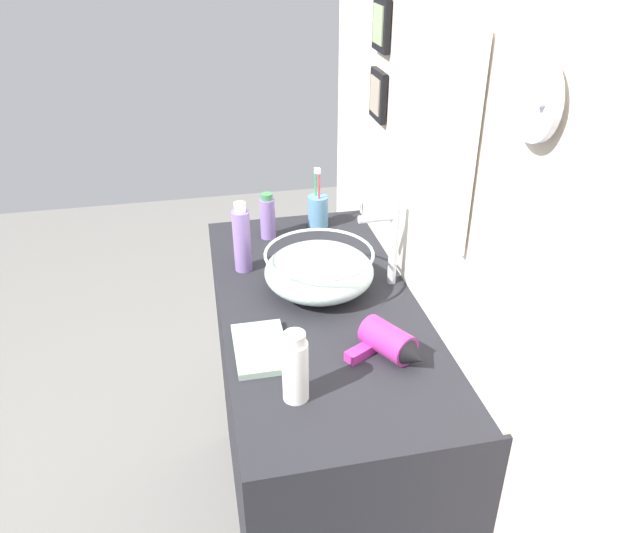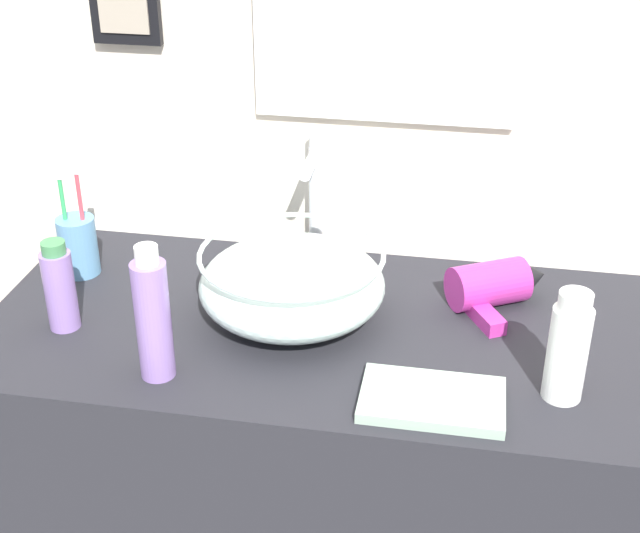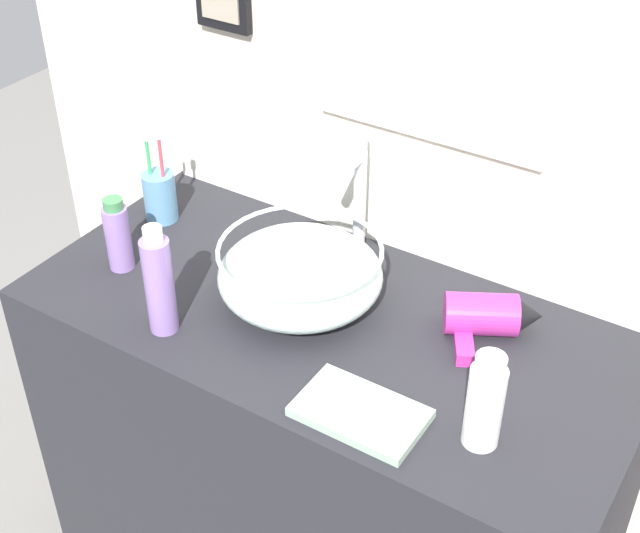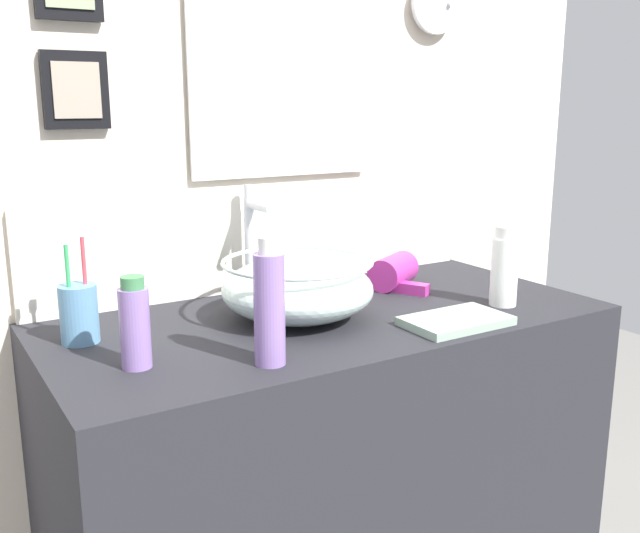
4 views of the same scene
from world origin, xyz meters
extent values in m
cube|color=#232328|center=(0.00, 0.00, 0.47)|extent=(1.09, 0.53, 0.94)
cube|color=beige|center=(0.00, 0.29, 1.17)|extent=(1.87, 0.06, 2.34)
cube|color=silver|center=(0.00, 0.26, 1.05)|extent=(1.07, 0.02, 0.22)
cube|color=white|center=(0.04, 0.26, 1.42)|extent=(0.37, 0.01, 0.40)
cube|color=white|center=(0.04, 0.25, 1.42)|extent=(0.43, 0.01, 0.46)
cylinder|color=silver|center=(0.45, 0.24, 1.58)|extent=(0.14, 0.01, 0.14)
cylinder|color=silver|center=(0.49, 0.26, 1.58)|extent=(0.01, 0.06, 0.01)
cube|color=black|center=(-0.40, 0.25, 1.37)|extent=(0.12, 0.02, 0.14)
cube|color=gray|center=(-0.40, 0.24, 1.37)|extent=(0.09, 0.01, 0.10)
ellipsoid|color=silver|center=(-0.07, 0.01, 1.00)|extent=(0.29, 0.29, 0.12)
torus|color=silver|center=(-0.07, 0.01, 1.05)|extent=(0.29, 0.29, 0.01)
torus|color=#B2B7BC|center=(-0.07, 0.01, 0.94)|extent=(0.11, 0.11, 0.01)
cylinder|color=silver|center=(-0.07, 0.21, 1.04)|extent=(0.02, 0.02, 0.21)
cylinder|color=silver|center=(-0.07, 0.16, 1.14)|extent=(0.02, 0.10, 0.02)
cylinder|color=silver|center=(-0.07, 0.21, 1.16)|extent=(0.02, 0.02, 0.03)
cylinder|color=#B22D8C|center=(0.24, 0.10, 0.98)|extent=(0.14, 0.12, 0.07)
cone|color=black|center=(0.31, 0.14, 0.98)|extent=(0.07, 0.08, 0.06)
cube|color=#B22D8C|center=(0.24, 0.05, 0.95)|extent=(0.07, 0.09, 0.02)
cylinder|color=#598CB2|center=(-0.46, 0.09, 0.99)|extent=(0.07, 0.07, 0.10)
cylinder|color=#D83F4C|center=(-0.44, 0.09, 1.03)|extent=(0.01, 0.01, 0.18)
cube|color=white|center=(-0.44, 0.09, 1.13)|extent=(0.01, 0.01, 0.02)
cylinder|color=green|center=(-0.47, 0.08, 1.03)|extent=(0.01, 0.01, 0.17)
cube|color=white|center=(-0.47, 0.08, 1.12)|extent=(0.01, 0.01, 0.02)
cylinder|color=white|center=(0.34, -0.13, 1.01)|extent=(0.05, 0.05, 0.14)
cylinder|color=silver|center=(0.34, -0.13, 1.09)|extent=(0.05, 0.05, 0.02)
cylinder|color=#8C6BB2|center=(-0.41, -0.08, 1.00)|extent=(0.05, 0.05, 0.13)
cylinder|color=#3F7F4C|center=(-0.41, -0.08, 1.08)|extent=(0.04, 0.04, 0.02)
cylinder|color=#8C6BB2|center=(-0.22, -0.18, 1.03)|extent=(0.05, 0.05, 0.18)
cylinder|color=silver|center=(-0.22, -0.18, 1.13)|extent=(0.03, 0.03, 0.03)
cube|color=#99B29E|center=(0.17, -0.18, 0.95)|extent=(0.20, 0.12, 0.02)
camera|label=1|loc=(1.34, -0.29, 1.83)|focal=35.00mm
camera|label=2|loc=(0.19, -1.17, 1.69)|focal=50.00mm
camera|label=3|loc=(0.64, -1.03, 1.92)|focal=50.00mm
camera|label=4|loc=(-0.72, -1.14, 1.35)|focal=40.00mm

